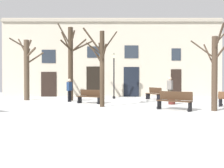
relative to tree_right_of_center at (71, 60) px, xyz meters
name	(u,v)px	position (x,y,z in m)	size (l,w,h in m)	color
ground_plane	(112,107)	(3.05, -4.47, -2.96)	(31.97, 31.97, 0.00)	white
building_facade	(112,57)	(3.04, 4.46, 0.65)	(19.98, 0.60, 7.14)	#BCB29E
tree_right_of_center	(71,60)	(0.00, 0.00, 0.00)	(2.41, 2.11, 5.59)	#382B1E
tree_near_facade	(215,69)	(8.13, -6.08, -0.89)	(2.21, 2.13, 4.43)	#423326
tree_center	(101,65)	(2.44, -4.18, -0.57)	(2.03, 2.40, 4.55)	#382B1E
tree_foreground	(27,67)	(-3.39, 0.45, -0.43)	(2.25, 1.88, 4.72)	#4C3D2D
streetlamp	(114,71)	(3.20, 1.86, -0.68)	(0.30, 0.30, 3.71)	black
litter_bin	(172,98)	(6.78, -2.84, -2.58)	(0.46, 0.46, 0.76)	#4C1E19
bench_near_lamp	(154,94)	(6.26, 0.75, -2.48)	(1.08, 1.60, 0.94)	#3D2819
bench_facing_shops	(174,100)	(6.22, -5.76, -2.47)	(1.68, 1.43, 0.95)	#3D2819
bench_by_litter_bin	(90,96)	(1.60, -2.22, -2.51)	(1.67, 1.16, 0.89)	#3D2819
person_near_bench	(69,89)	(0.06, -0.98, -2.07)	(0.37, 0.44, 1.62)	black
person_strolling	(170,88)	(7.19, -0.54, -1.98)	(0.43, 0.42, 1.75)	#2D271E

